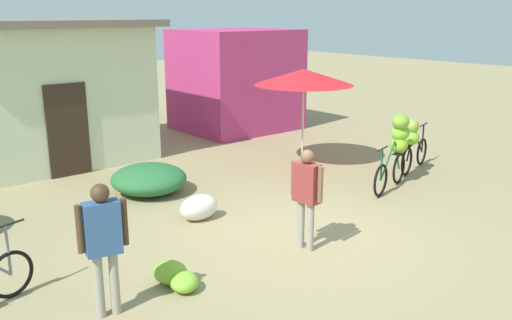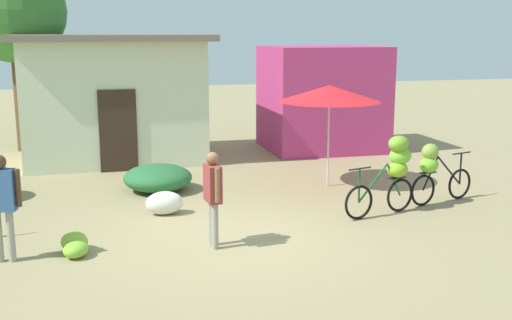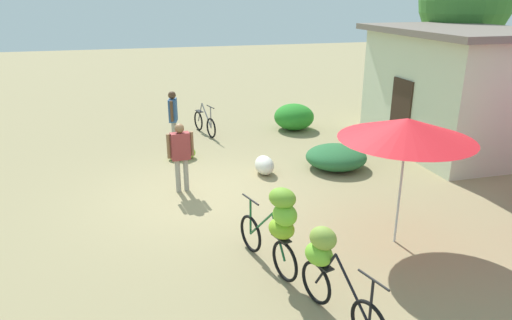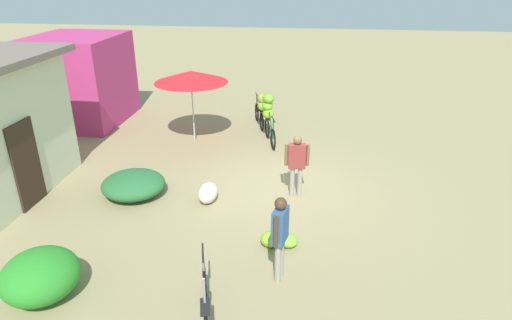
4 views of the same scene
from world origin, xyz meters
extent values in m
plane|color=#97885F|center=(0.00, 0.00, 0.00)|extent=(60.00, 60.00, 0.00)
cube|color=#332319|center=(-1.50, 5.71, 1.00)|extent=(0.90, 0.06, 2.00)
cube|color=#B83371|center=(4.34, 7.38, 1.47)|extent=(3.20, 2.80, 2.95)
ellipsoid|color=#298727|center=(-4.39, 3.72, 0.41)|extent=(1.29, 1.27, 0.82)
ellipsoid|color=#296636|center=(-0.79, 3.56, 0.28)|extent=(1.46, 1.52, 0.56)
cylinder|color=beige|center=(2.89, 3.03, 1.08)|extent=(0.04, 0.04, 2.16)
cone|color=red|center=(2.89, 3.03, 2.06)|extent=(2.21, 2.21, 0.35)
torus|color=black|center=(-4.15, 1.00, 0.31)|extent=(0.60, 0.20, 0.61)
cylinder|color=slate|center=(-4.92, 0.80, 0.62)|extent=(0.37, 0.13, 0.65)
cylinder|color=slate|center=(-4.45, 0.92, 0.62)|extent=(0.64, 0.20, 0.66)
cylinder|color=black|center=(-4.15, 1.00, 0.96)|extent=(0.49, 0.16, 0.03)
cylinder|color=slate|center=(-4.15, 1.00, 0.63)|extent=(0.04, 0.04, 0.65)
cube|color=black|center=(-4.99, 0.78, 0.64)|extent=(0.38, 0.23, 0.02)
torus|color=black|center=(2.53, 0.51, 0.32)|extent=(0.63, 0.23, 0.64)
torus|color=black|center=(3.49, 0.80, 0.32)|extent=(0.63, 0.23, 0.64)
cylinder|color=#19592D|center=(3.33, 0.75, 0.64)|extent=(0.38, 0.14, 0.66)
cylinder|color=#19592D|center=(2.84, 0.61, 0.64)|extent=(0.66, 0.23, 0.67)
cylinder|color=black|center=(2.53, 0.51, 0.95)|extent=(0.49, 0.17, 0.03)
cylinder|color=#19592D|center=(2.53, 0.51, 0.63)|extent=(0.04, 0.04, 0.63)
cube|color=black|center=(3.40, 0.77, 0.67)|extent=(0.38, 0.24, 0.02)
ellipsoid|color=#82B326|center=(3.40, 0.77, 0.83)|extent=(0.54, 0.49, 0.30)
ellipsoid|color=#7BC533|center=(3.46, 0.79, 1.08)|extent=(0.46, 0.38, 0.32)
ellipsoid|color=#74AA2F|center=(3.40, 0.77, 1.32)|extent=(0.55, 0.52, 0.29)
torus|color=black|center=(5.11, 1.34, 0.31)|extent=(0.62, 0.22, 0.63)
torus|color=black|center=(4.12, 1.05, 0.31)|extent=(0.62, 0.22, 0.63)
cylinder|color=black|center=(4.29, 1.10, 0.63)|extent=(0.39, 0.14, 0.65)
cylinder|color=black|center=(4.79, 1.24, 0.63)|extent=(0.68, 0.23, 0.66)
cylinder|color=black|center=(5.11, 1.34, 0.95)|extent=(0.49, 0.17, 0.03)
cylinder|color=black|center=(5.11, 1.34, 0.63)|extent=(0.04, 0.04, 0.64)
cube|color=black|center=(4.22, 1.08, 0.66)|extent=(0.38, 0.24, 0.02)
ellipsoid|color=#77C032|center=(4.20, 1.03, 0.82)|extent=(0.51, 0.46, 0.31)
ellipsoid|color=#87A53E|center=(4.24, 1.06, 1.07)|extent=(0.49, 0.46, 0.32)
ellipsoid|color=#85B432|center=(-2.44, 0.05, 0.15)|extent=(0.54, 0.58, 0.31)
ellipsoid|color=#7EBD34|center=(-2.41, -0.24, 0.12)|extent=(0.52, 0.55, 0.24)
ellipsoid|color=silver|center=(-0.85, 1.72, 0.22)|extent=(0.71, 0.45, 0.44)
cylinder|color=gray|center=(-0.32, -0.21, 0.37)|extent=(0.11, 0.11, 0.75)
cylinder|color=gray|center=(-0.30, -0.39, 0.37)|extent=(0.11, 0.11, 0.75)
cube|color=maroon|center=(-0.31, -0.30, 1.04)|extent=(0.24, 0.42, 0.59)
cylinder|color=brown|center=(-0.33, -0.06, 1.07)|extent=(0.08, 0.08, 0.53)
cylinder|color=brown|center=(-0.28, -0.55, 1.07)|extent=(0.08, 0.08, 0.53)
sphere|color=brown|center=(-0.31, -0.30, 1.44)|extent=(0.20, 0.20, 0.20)
cylinder|color=gray|center=(-3.50, -0.14, 0.39)|extent=(0.11, 0.11, 0.79)
cylinder|color=gray|center=(-3.32, -0.18, 0.39)|extent=(0.11, 0.11, 0.79)
cube|color=#33598C|center=(-3.41, -0.16, 1.10)|extent=(0.43, 0.28, 0.62)
cylinder|color=#4C3321|center=(-3.66, -0.11, 1.13)|extent=(0.08, 0.08, 0.56)
cylinder|color=#4C3321|center=(-3.17, -0.22, 1.13)|extent=(0.08, 0.08, 0.56)
sphere|color=#4C3321|center=(-3.41, -0.16, 1.51)|extent=(0.21, 0.21, 0.21)
camera|label=1|loc=(-5.81, -5.76, 3.47)|focal=38.83mm
camera|label=2|loc=(-2.04, -9.71, 3.37)|focal=44.26mm
camera|label=3|loc=(9.24, -1.19, 4.10)|focal=32.65mm
camera|label=4|loc=(-9.76, -0.59, 5.13)|focal=31.00mm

